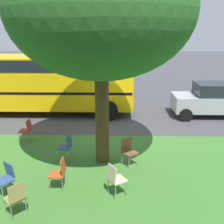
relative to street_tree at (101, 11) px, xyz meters
The scene contains 12 objects.
ground 5.24m from the street_tree, 93.96° to the right, with size 80.00×80.00×0.00m, color #424247.
grass_verge 4.78m from the street_tree, 100.25° to the left, with size 48.00×6.00×0.01m, color #3D752D.
street_tree is the anchor object (origin of this frame).
chair_0 4.64m from the street_tree, 57.47° to the left, with size 0.42×0.42×0.88m.
chair_1 5.22m from the street_tree, 39.21° to the left, with size 0.58×0.59×0.88m.
chair_2 5.39m from the street_tree, 56.96° to the left, with size 0.59×0.59×0.88m.
chair_3 5.35m from the street_tree, 26.50° to the right, with size 0.45×0.45×0.88m.
chair_4 4.65m from the street_tree, 102.43° to the left, with size 0.58×0.57×0.88m.
chair_5 4.35m from the street_tree, ahead, with size 0.47×0.46×0.88m.
chair_6 4.28m from the street_tree, 161.64° to the left, with size 0.58×0.59×0.88m.
parked_car 8.06m from the street_tree, 136.74° to the right, with size 3.70×1.92×1.65m.
school_bus 7.26m from the street_tree, 53.32° to the right, with size 10.40×2.80×2.88m.
Camera 1 is at (-0.32, 10.50, 4.26)m, focal length 43.58 mm.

